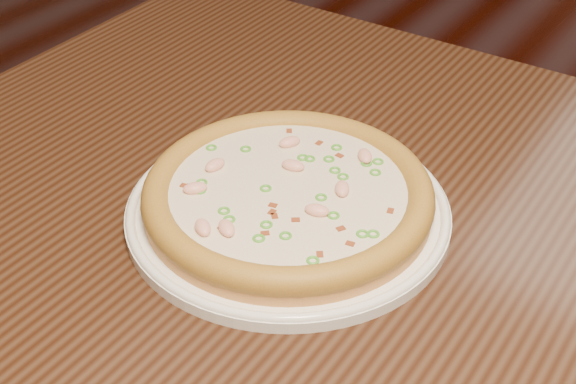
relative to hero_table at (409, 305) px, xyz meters
The scene contains 3 objects.
hero_table is the anchor object (origin of this frame).
plate 0.17m from the hero_table, 157.38° to the right, with size 0.32×0.32×0.02m.
pizza 0.18m from the hero_table, 157.37° to the right, with size 0.29×0.29×0.03m.
Camera 1 is at (-0.03, -1.41, 1.25)m, focal length 50.00 mm.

